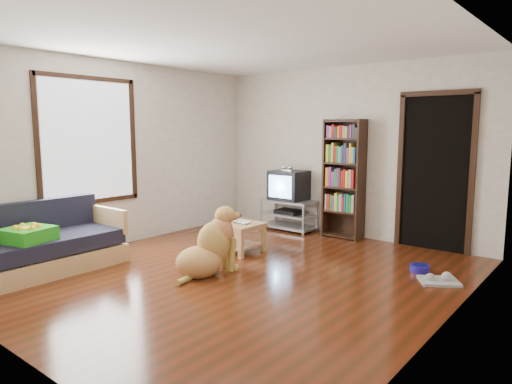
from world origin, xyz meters
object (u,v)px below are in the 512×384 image
Objects in this scene: tv_stand at (289,213)px; coffee_table at (239,232)px; green_cushion at (28,234)px; laptop at (237,222)px; bookshelf at (344,172)px; sofa at (43,249)px; crt_tv at (290,185)px; dog_bowl at (420,268)px; grey_rag at (439,281)px; dog at (209,249)px.

coffee_table is at bearing -80.06° from tv_stand.
tv_stand is at bearing 63.38° from green_cushion.
laptop is 0.59× the size of coffee_table.
bookshelf is at bearing 67.84° from coffee_table.
tv_stand is 0.50× the size of sofa.
tv_stand reaches higher than coffee_table.
crt_tv is at bearing 99.80° from coffee_table.
laptop is 0.18× the size of bookshelf.
dog_bowl reaches higher than grey_rag.
dog reaches higher than green_cushion.
sofa reaches higher than laptop.
dog_bowl is 0.38× the size of crt_tv.
bookshelf is (-1.84, 1.23, 0.99)m from grey_rag.
bookshelf is (1.80, 3.94, 0.50)m from green_cushion.
coffee_table is (0.00, 0.03, -0.13)m from laptop.
crt_tv reaches higher than coffee_table.
grey_rag is at bearing -22.19° from tv_stand.
coffee_table is 0.96m from dog.
sofa is (-0.97, -3.63, -0.01)m from tv_stand.
tv_stand is 0.92× the size of dog.
sofa is 2.41m from coffee_table.
bookshelf reaches higher than dog.
grey_rag is at bearing -22.58° from crt_tv.
coffee_table is at bearing -112.16° from bookshelf.
bookshelf is (-1.54, 0.98, 0.96)m from dog_bowl.
grey_rag is (2.51, 0.46, -0.40)m from laptop.
dog is at bearing -69.90° from coffee_table.
green_cushion is 0.84× the size of coffee_table.
dog reaches higher than coffee_table.
bookshelf reaches higher than coffee_table.
bookshelf is 1.93m from coffee_table.
green_cushion is at bearing -138.39° from dog_bowl.
coffee_table is at bearing -170.30° from grey_rag.
dog_bowl is 4.42m from sofa.
sofa is 1.85× the size of dog.
green_cushion is at bearing -114.54° from bookshelf.
sofa is (-0.12, 0.22, -0.24)m from green_cushion.
dog_bowl is 0.12× the size of sofa.
green_cushion is 4.48m from dog_bowl.
dog reaches higher than tv_stand.
green_cushion is at bearing -102.46° from tv_stand.
tv_stand is at bearing 104.40° from laptop.
tv_stand is (0.85, 3.85, -0.23)m from green_cushion.
bookshelf reaches higher than grey_rag.
sofa reaches higher than tv_stand.
dog is at bearing -76.36° from crt_tv.
sofa is at bearing 105.56° from green_cushion.
green_cushion reaches higher than grey_rag.
laptop is 1.91m from bookshelf.
dog_bowl is at bearing 17.08° from coffee_table.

